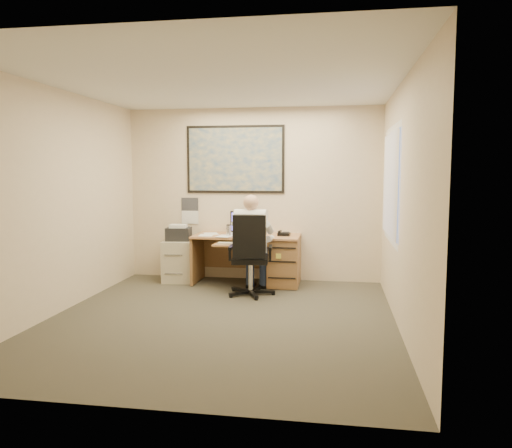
% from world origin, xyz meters
% --- Properties ---
extents(room_shell, '(4.00, 4.50, 2.70)m').
position_xyz_m(room_shell, '(0.00, 0.00, 1.35)').
color(room_shell, '#3E3A30').
rests_on(room_shell, ground).
extents(desk, '(1.60, 0.97, 1.09)m').
position_xyz_m(desk, '(0.30, 1.90, 0.44)').
color(desk, '#B87E4F').
rests_on(desk, ground).
extents(world_map, '(1.56, 0.03, 1.06)m').
position_xyz_m(world_map, '(-0.28, 2.23, 1.90)').
color(world_map, '#1E4C93').
rests_on(world_map, room_shell).
extents(wall_calendar, '(0.28, 0.01, 0.42)m').
position_xyz_m(wall_calendar, '(-1.03, 2.24, 1.08)').
color(wall_calendar, white).
rests_on(wall_calendar, room_shell).
extents(window_blinds, '(0.06, 1.40, 1.30)m').
position_xyz_m(window_blinds, '(1.97, 0.80, 1.55)').
color(window_blinds, '#EFE4CE').
rests_on(window_blinds, room_shell).
extents(filing_cabinet, '(0.51, 0.60, 0.89)m').
position_xyz_m(filing_cabinet, '(-1.11, 1.91, 0.38)').
color(filing_cabinet, beige).
rests_on(filing_cabinet, ground).
extents(office_chair, '(0.74, 0.74, 1.14)m').
position_xyz_m(office_chair, '(0.14, 1.15, 0.33)').
color(office_chair, black).
rests_on(office_chair, ground).
extents(person, '(0.62, 0.85, 1.39)m').
position_xyz_m(person, '(0.14, 1.23, 0.70)').
color(person, silver).
rests_on(person, office_chair).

